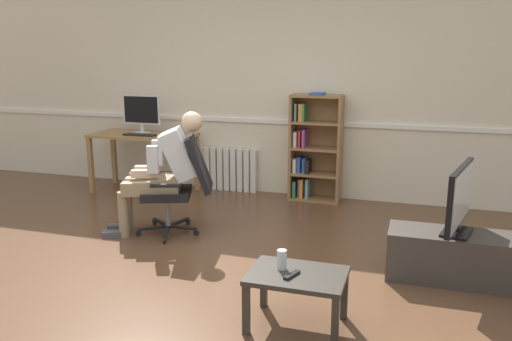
{
  "coord_description": "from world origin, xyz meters",
  "views": [
    {
      "loc": [
        1.57,
        -3.66,
        1.8
      ],
      "look_at": [
        0.15,
        0.85,
        0.7
      ],
      "focal_mm": 36.68,
      "sensor_mm": 36.0,
      "label": 1
    }
  ],
  "objects_px": {
    "office_chair": "(181,182)",
    "spare_remote": "(292,275)",
    "keyboard": "(140,135)",
    "bookshelf": "(312,150)",
    "radiator": "(230,169)",
    "person_seated": "(163,170)",
    "coffee_table": "(297,282)",
    "computer_mouse": "(161,135)",
    "tv_stand": "(454,257)",
    "computer_desk": "(143,142)",
    "imac_monitor": "(141,111)",
    "drinking_glass": "(282,260)",
    "tv_screen": "(460,199)"
  },
  "relations": [
    {
      "from": "drinking_glass",
      "to": "computer_mouse",
      "type": "bearing_deg",
      "value": 130.82
    },
    {
      "from": "keyboard",
      "to": "tv_stand",
      "type": "distance_m",
      "value": 3.97
    },
    {
      "from": "computer_desk",
      "to": "radiator",
      "type": "height_order",
      "value": "computer_desk"
    },
    {
      "from": "person_seated",
      "to": "coffee_table",
      "type": "distance_m",
      "value": 2.19
    },
    {
      "from": "office_chair",
      "to": "coffee_table",
      "type": "distance_m",
      "value": 2.09
    },
    {
      "from": "computer_desk",
      "to": "bookshelf",
      "type": "relative_size",
      "value": 1.01
    },
    {
      "from": "keyboard",
      "to": "office_chair",
      "type": "xyz_separation_m",
      "value": [
        1.1,
        -1.14,
        -0.24
      ]
    },
    {
      "from": "bookshelf",
      "to": "tv_stand",
      "type": "bearing_deg",
      "value": -51.4
    },
    {
      "from": "keyboard",
      "to": "radiator",
      "type": "bearing_deg",
      "value": 28.03
    },
    {
      "from": "bookshelf",
      "to": "radiator",
      "type": "bearing_deg",
      "value": 174.84
    },
    {
      "from": "computer_desk",
      "to": "coffee_table",
      "type": "xyz_separation_m",
      "value": [
        2.64,
        -2.71,
        -0.33
      ]
    },
    {
      "from": "office_chair",
      "to": "spare_remote",
      "type": "relative_size",
      "value": 6.56
    },
    {
      "from": "keyboard",
      "to": "computer_mouse",
      "type": "distance_m",
      "value": 0.28
    },
    {
      "from": "keyboard",
      "to": "radiator",
      "type": "xyz_separation_m",
      "value": [
        1.0,
        0.53,
        -0.49
      ]
    },
    {
      "from": "office_chair",
      "to": "radiator",
      "type": "bearing_deg",
      "value": 163.81
    },
    {
      "from": "office_chair",
      "to": "coffee_table",
      "type": "xyz_separation_m",
      "value": [
        1.51,
        -1.44,
        -0.21
      ]
    },
    {
      "from": "computer_mouse",
      "to": "coffee_table",
      "type": "xyz_separation_m",
      "value": [
        2.32,
        -2.59,
        -0.45
      ]
    },
    {
      "from": "radiator",
      "to": "person_seated",
      "type": "xyz_separation_m",
      "value": [
        -0.06,
        -1.73,
        0.37
      ]
    },
    {
      "from": "keyboard",
      "to": "tv_stand",
      "type": "height_order",
      "value": "keyboard"
    },
    {
      "from": "keyboard",
      "to": "radiator",
      "type": "relative_size",
      "value": 0.59
    },
    {
      "from": "keyboard",
      "to": "bookshelf",
      "type": "distance_m",
      "value": 2.14
    },
    {
      "from": "computer_mouse",
      "to": "spare_remote",
      "type": "bearing_deg",
      "value": -49.03
    },
    {
      "from": "radiator",
      "to": "imac_monitor",
      "type": "bearing_deg",
      "value": -163.88
    },
    {
      "from": "computer_mouse",
      "to": "person_seated",
      "type": "distance_m",
      "value": 1.39
    },
    {
      "from": "person_seated",
      "to": "tv_stand",
      "type": "xyz_separation_m",
      "value": [
        2.7,
        -0.31,
        -0.45
      ]
    },
    {
      "from": "drinking_glass",
      "to": "spare_remote",
      "type": "distance_m",
      "value": 0.14
    },
    {
      "from": "computer_mouse",
      "to": "bookshelf",
      "type": "distance_m",
      "value": 1.86
    },
    {
      "from": "tv_stand",
      "to": "coffee_table",
      "type": "bearing_deg",
      "value": -133.86
    },
    {
      "from": "tv_screen",
      "to": "coffee_table",
      "type": "xyz_separation_m",
      "value": [
        -1.03,
        -1.07,
        -0.36
      ]
    },
    {
      "from": "keyboard",
      "to": "bookshelf",
      "type": "bearing_deg",
      "value": 11.67
    },
    {
      "from": "computer_desk",
      "to": "drinking_glass",
      "type": "height_order",
      "value": "computer_desk"
    },
    {
      "from": "imac_monitor",
      "to": "person_seated",
      "type": "bearing_deg",
      "value": -54.19
    },
    {
      "from": "office_chair",
      "to": "person_seated",
      "type": "bearing_deg",
      "value": -90.0
    },
    {
      "from": "office_chair",
      "to": "person_seated",
      "type": "height_order",
      "value": "person_seated"
    },
    {
      "from": "computer_desk",
      "to": "bookshelf",
      "type": "height_order",
      "value": "bookshelf"
    },
    {
      "from": "person_seated",
      "to": "coffee_table",
      "type": "bearing_deg",
      "value": 30.77
    },
    {
      "from": "bookshelf",
      "to": "tv_screen",
      "type": "height_order",
      "value": "bookshelf"
    },
    {
      "from": "computer_mouse",
      "to": "tv_screen",
      "type": "bearing_deg",
      "value": -24.45
    },
    {
      "from": "keyboard",
      "to": "radiator",
      "type": "distance_m",
      "value": 1.23
    },
    {
      "from": "imac_monitor",
      "to": "drinking_glass",
      "type": "xyz_separation_m",
      "value": [
        2.58,
        -2.75,
        -0.59
      ]
    },
    {
      "from": "coffee_table",
      "to": "drinking_glass",
      "type": "xyz_separation_m",
      "value": [
        -0.11,
        0.04,
        0.12
      ]
    },
    {
      "from": "person_seated",
      "to": "drinking_glass",
      "type": "distance_m",
      "value": 2.06
    },
    {
      "from": "drinking_glass",
      "to": "radiator",
      "type": "bearing_deg",
      "value": 116.0
    },
    {
      "from": "office_chair",
      "to": "tv_screen",
      "type": "height_order",
      "value": "office_chair"
    },
    {
      "from": "tv_stand",
      "to": "tv_screen",
      "type": "xyz_separation_m",
      "value": [
        0.0,
        -0.0,
        0.48
      ]
    },
    {
      "from": "bookshelf",
      "to": "drinking_glass",
      "type": "height_order",
      "value": "bookshelf"
    },
    {
      "from": "computer_desk",
      "to": "imac_monitor",
      "type": "relative_size",
      "value": 2.56
    },
    {
      "from": "keyboard",
      "to": "spare_remote",
      "type": "bearing_deg",
      "value": -45.51
    },
    {
      "from": "computer_mouse",
      "to": "tv_stand",
      "type": "bearing_deg",
      "value": -24.46
    },
    {
      "from": "tv_stand",
      "to": "drinking_glass",
      "type": "bearing_deg",
      "value": -137.93
    }
  ]
}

